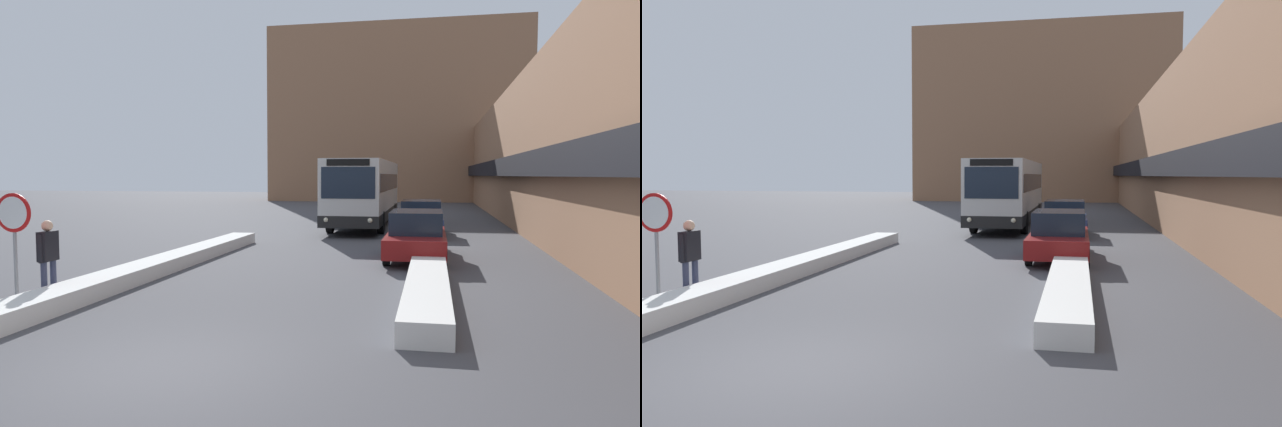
{
  "view_description": "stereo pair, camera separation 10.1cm",
  "coord_description": "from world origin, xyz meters",
  "views": [
    {
      "loc": [
        3.69,
        -6.95,
        2.64
      ],
      "look_at": [
        0.74,
        7.91,
        1.62
      ],
      "focal_mm": 32.0,
      "sensor_mm": 36.0,
      "label": 1
    },
    {
      "loc": [
        3.79,
        -6.93,
        2.64
      ],
      "look_at": [
        0.74,
        7.91,
        1.62
      ],
      "focal_mm": 32.0,
      "sensor_mm": 36.0,
      "label": 2
    }
  ],
  "objects": [
    {
      "name": "pedestrian",
      "position": [
        -4.24,
        3.61,
        1.02
      ],
      "size": [
        0.23,
        0.55,
        1.69
      ],
      "rotation": [
        0.0,
        0.0,
        1.57
      ],
      "color": "#333851",
      "rests_on": "ground_plane"
    },
    {
      "name": "city_bus",
      "position": [
        0.26,
        22.37,
        1.81
      ],
      "size": [
        2.6,
        12.33,
        3.35
      ],
      "color": "silver",
      "rests_on": "ground_plane"
    },
    {
      "name": "ground_plane",
      "position": [
        0.0,
        0.0,
        0.0
      ],
      "size": [
        160.0,
        160.0,
        0.0
      ],
      "primitive_type": "plane",
      "color": "#47474C"
    },
    {
      "name": "building_row_right",
      "position": [
        9.97,
        24.0,
        3.62
      ],
      "size": [
        5.5,
        60.0,
        7.26
      ],
      "color": "#996B4C",
      "rests_on": "ground_plane"
    },
    {
      "name": "parked_car_front",
      "position": [
        3.2,
        11.19,
        0.76
      ],
      "size": [
        1.83,
        4.86,
        1.51
      ],
      "color": "maroon",
      "rests_on": "ground_plane"
    },
    {
      "name": "parked_car_middle",
      "position": [
        3.2,
        18.43,
        0.76
      ],
      "size": [
        1.93,
        4.36,
        1.54
      ],
      "color": "navy",
      "rests_on": "ground_plane"
    },
    {
      "name": "snow_bank_left",
      "position": [
        -3.6,
        7.5,
        0.19
      ],
      "size": [
        0.9,
        13.8,
        0.38
      ],
      "color": "silver",
      "rests_on": "ground_plane"
    },
    {
      "name": "snow_bank_right",
      "position": [
        3.6,
        7.87,
        0.21
      ],
      "size": [
        0.9,
        12.59,
        0.43
      ],
      "color": "silver",
      "rests_on": "ground_plane"
    },
    {
      "name": "building_backdrop_far",
      "position": [
        0.0,
        53.48,
        8.84
      ],
      "size": [
        26.0,
        8.0,
        17.68
      ],
      "color": "#996B4C",
      "rests_on": "ground_plane"
    },
    {
      "name": "stop_sign",
      "position": [
        -4.26,
        2.66,
        1.66
      ],
      "size": [
        0.76,
        0.08,
        2.29
      ],
      "color": "gray",
      "rests_on": "ground_plane"
    }
  ]
}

